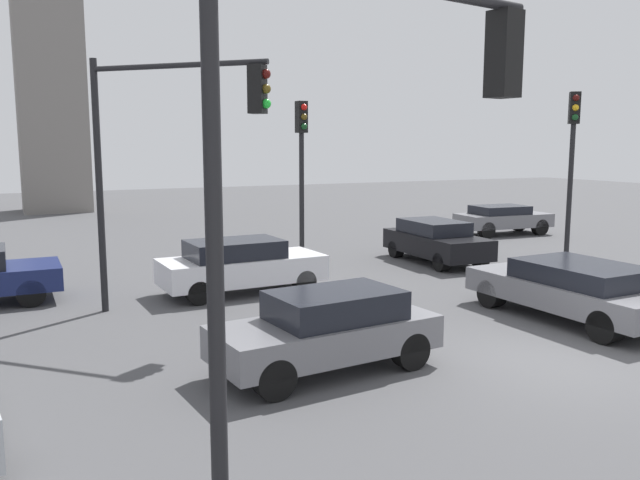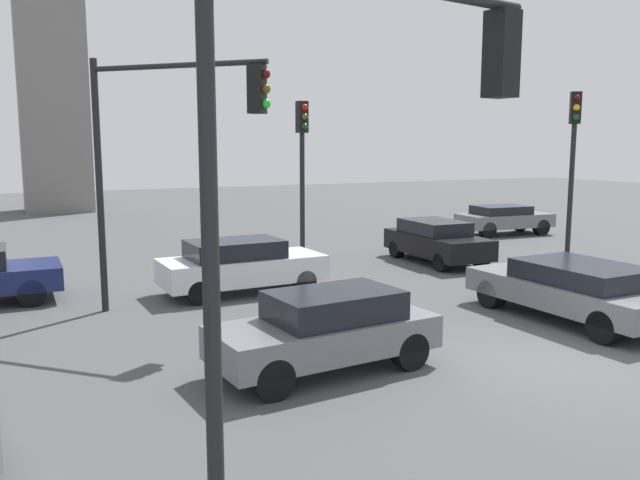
% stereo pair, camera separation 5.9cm
% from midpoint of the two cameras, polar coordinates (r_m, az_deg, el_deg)
% --- Properties ---
extents(ground_plane, '(99.91, 99.91, 0.00)m').
position_cam_midpoint_polar(ground_plane, '(12.82, 20.26, -10.02)').
color(ground_plane, '#4C4C4F').
extents(traffic_light_0, '(4.13, 0.89, 5.88)m').
position_cam_midpoint_polar(traffic_light_0, '(6.70, 4.39, 10.32)').
color(traffic_light_0, black).
rests_on(traffic_light_0, ground_plane).
extents(traffic_light_2, '(3.18, 3.19, 5.87)m').
position_cam_midpoint_polar(traffic_light_2, '(14.78, -13.25, 9.31)').
color(traffic_light_2, black).
rests_on(traffic_light_2, ground_plane).
extents(traffic_light_3, '(0.45, 0.48, 5.59)m').
position_cam_midpoint_polar(traffic_light_3, '(22.36, 21.28, 7.68)').
color(traffic_light_3, black).
rests_on(traffic_light_3, ground_plane).
extents(traffic_light_4, '(0.33, 0.46, 5.31)m').
position_cam_midpoint_polar(traffic_light_4, '(21.02, -1.70, 7.75)').
color(traffic_light_4, black).
rests_on(traffic_light_4, ground_plane).
extents(car_0, '(4.23, 2.17, 1.28)m').
position_cam_midpoint_polar(car_0, '(29.54, 15.73, 1.84)').
color(car_0, slate).
rests_on(car_0, ground_plane).
extents(car_3, '(2.29, 4.86, 1.32)m').
position_cam_midpoint_polar(car_3, '(15.75, 21.45, -3.97)').
color(car_3, slate).
rests_on(car_3, ground_plane).
extents(car_4, '(1.95, 4.17, 1.41)m').
position_cam_midpoint_polar(car_4, '(22.08, 10.10, -0.04)').
color(car_4, black).
rests_on(car_4, ground_plane).
extents(car_5, '(4.10, 1.99, 1.41)m').
position_cam_midpoint_polar(car_5, '(11.38, 0.56, -7.87)').
color(car_5, slate).
rests_on(car_5, ground_plane).
extents(car_6, '(4.38, 1.94, 1.43)m').
position_cam_midpoint_polar(car_6, '(17.40, -7.11, -2.20)').
color(car_6, silver).
rests_on(car_6, ground_plane).
extents(skyline_tower, '(3.72, 3.72, 22.89)m').
position_cam_midpoint_polar(skyline_tower, '(42.26, -23.06, 18.01)').
color(skyline_tower, gray).
rests_on(skyline_tower, ground_plane).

